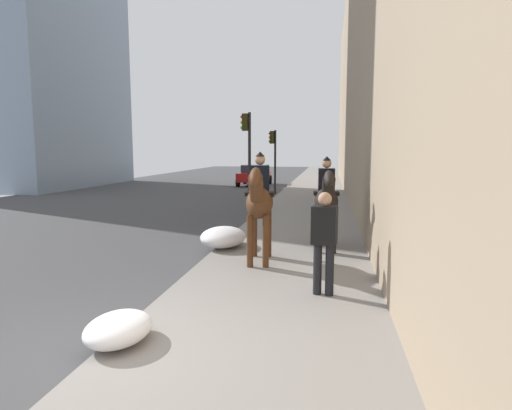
% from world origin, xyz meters
% --- Properties ---
extents(sidewalk_slab, '(120.00, 3.61, 0.12)m').
position_xyz_m(sidewalk_slab, '(0.00, -1.80, 0.06)').
color(sidewalk_slab, gray).
rests_on(sidewalk_slab, ground).
extents(mounted_horse_near, '(2.15, 0.67, 2.34)m').
position_xyz_m(mounted_horse_near, '(4.40, -1.27, 1.43)').
color(mounted_horse_near, '#4C2B16').
rests_on(mounted_horse_near, sidewalk_slab).
extents(mounted_horse_far, '(2.15, 0.65, 2.22)m').
position_xyz_m(mounted_horse_far, '(5.87, -2.64, 1.33)').
color(mounted_horse_far, black).
rests_on(mounted_horse_far, sidewalk_slab).
extents(pedestrian_greeting, '(0.32, 0.44, 1.70)m').
position_xyz_m(pedestrian_greeting, '(2.53, -2.63, 1.10)').
color(pedestrian_greeting, black).
rests_on(pedestrian_greeting, sidewalk_slab).
extents(car_near_lane, '(3.96, 2.10, 1.44)m').
position_xyz_m(car_near_lane, '(25.89, 2.47, 0.76)').
color(car_near_lane, maroon).
rests_on(car_near_lane, ground).
extents(traffic_light_near_curb, '(0.20, 0.44, 4.02)m').
position_xyz_m(traffic_light_near_curb, '(13.44, 0.67, 2.69)').
color(traffic_light_near_curb, black).
rests_on(traffic_light_near_curb, ground).
extents(traffic_light_far_curb, '(0.20, 0.44, 3.59)m').
position_xyz_m(traffic_light_far_curb, '(20.05, 0.40, 2.42)').
color(traffic_light_far_curb, black).
rests_on(traffic_light_far_curb, ground).
extents(snow_pile_near, '(1.01, 0.78, 0.35)m').
position_xyz_m(snow_pile_near, '(0.30, -0.15, 0.30)').
color(snow_pile_near, white).
rests_on(snow_pile_near, sidewalk_slab).
extents(snow_pile_far, '(1.42, 1.09, 0.49)m').
position_xyz_m(snow_pile_far, '(5.75, -0.15, 0.37)').
color(snow_pile_far, white).
rests_on(snow_pile_far, sidewalk_slab).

